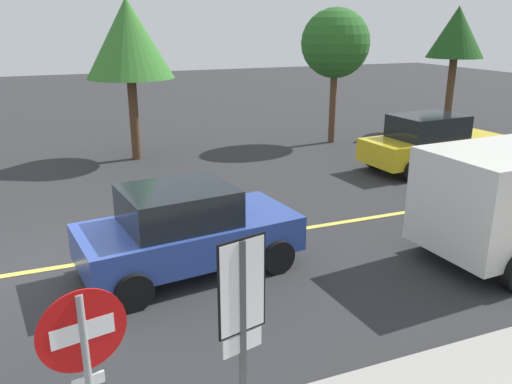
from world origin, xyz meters
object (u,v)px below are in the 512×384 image
at_px(car_blue_far_lane, 186,229).
at_px(tree_left_verge, 128,39).
at_px(car_yellow_crossing, 430,142).
at_px(stop_sign, 87,368).
at_px(tree_right_verge, 457,34).
at_px(tree_centre_verge, 335,44).
at_px(speed_limit_sign, 242,311).

distance_m(car_blue_far_lane, tree_left_verge, 9.29).
relative_size(car_yellow_crossing, car_blue_far_lane, 1.11).
bearing_deg(stop_sign, tree_right_verge, 40.21).
relative_size(tree_centre_verge, tree_right_verge, 0.98).
relative_size(tree_left_verge, tree_centre_verge, 1.05).
bearing_deg(tree_left_verge, speed_limit_sign, -95.12).
xyz_separation_m(speed_limit_sign, tree_centre_verge, (8.56, 13.03, 1.89)).
xyz_separation_m(stop_sign, tree_right_verge, (15.61, 13.20, 2.35)).
xyz_separation_m(stop_sign, tree_left_verge, (2.64, 13.36, 2.28)).
bearing_deg(tree_centre_verge, car_blue_far_lane, -133.01).
height_order(speed_limit_sign, tree_left_verge, tree_left_verge).
height_order(stop_sign, tree_left_verge, tree_left_verge).
bearing_deg(tree_right_verge, car_yellow_crossing, -135.93).
height_order(stop_sign, tree_centre_verge, tree_centre_verge).
height_order(car_yellow_crossing, tree_centre_verge, tree_centre_verge).
height_order(stop_sign, car_yellow_crossing, stop_sign).
distance_m(car_yellow_crossing, tree_right_verge, 7.21).
bearing_deg(tree_left_verge, stop_sign, -101.20).
distance_m(car_yellow_crossing, car_blue_far_lane, 9.76).
relative_size(speed_limit_sign, tree_left_verge, 0.49).
relative_size(car_yellow_crossing, tree_right_verge, 0.91).
bearing_deg(tree_left_verge, car_blue_far_lane, -93.80).
height_order(car_blue_far_lane, tree_centre_verge, tree_centre_verge).
bearing_deg(tree_left_verge, car_yellow_crossing, -29.47).
xyz_separation_m(speed_limit_sign, tree_left_verge, (1.19, 13.26, 2.12)).
distance_m(stop_sign, car_yellow_crossing, 13.98).
bearing_deg(tree_right_verge, speed_limit_sign, -137.22).
relative_size(stop_sign, tree_left_verge, 0.45).
bearing_deg(tree_centre_verge, speed_limit_sign, -123.29).
height_order(car_blue_far_lane, tree_right_verge, tree_right_verge).
height_order(tree_centre_verge, tree_right_verge, tree_right_verge).
bearing_deg(speed_limit_sign, car_blue_far_lane, 82.34).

